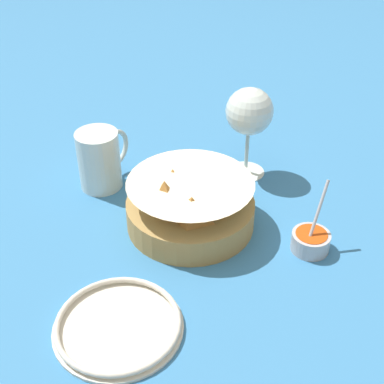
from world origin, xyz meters
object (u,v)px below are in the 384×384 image
(sauce_cup, at_px, (311,240))
(side_plate, at_px, (118,325))
(food_basket, at_px, (191,206))
(beer_mug, at_px, (100,161))
(wine_glass, at_px, (247,113))

(sauce_cup, xyz_separation_m, side_plate, (-0.29, 0.15, -0.01))
(food_basket, bearing_deg, side_plate, -169.90)
(sauce_cup, xyz_separation_m, beer_mug, (-0.05, 0.39, 0.03))
(food_basket, distance_m, sauce_cup, 0.20)
(side_plate, bearing_deg, food_basket, 10.10)
(food_basket, xyz_separation_m, sauce_cup, (0.05, -0.19, -0.02))
(beer_mug, bearing_deg, sauce_cup, -83.36)
(sauce_cup, height_order, side_plate, sauce_cup)
(wine_glass, relative_size, side_plate, 0.98)
(beer_mug, bearing_deg, food_basket, -92.26)
(food_basket, distance_m, side_plate, 0.24)
(sauce_cup, relative_size, beer_mug, 0.95)
(food_basket, xyz_separation_m, wine_glass, (0.19, 0.01, 0.08))
(sauce_cup, height_order, beer_mug, sauce_cup)
(sauce_cup, relative_size, wine_glass, 0.65)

